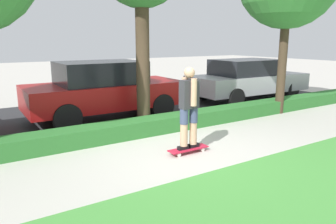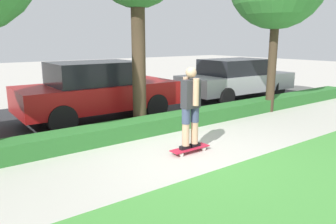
{
  "view_description": "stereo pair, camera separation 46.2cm",
  "coord_description": "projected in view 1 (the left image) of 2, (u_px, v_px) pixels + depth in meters",
  "views": [
    {
      "loc": [
        -3.53,
        -4.97,
        2.19
      ],
      "look_at": [
        0.05,
        0.6,
        0.72
      ],
      "focal_mm": 35.0,
      "sensor_mm": 36.0,
      "label": 1
    },
    {
      "loc": [
        -3.91,
        -4.71,
        2.19
      ],
      "look_at": [
        0.05,
        0.6,
        0.72
      ],
      "focal_mm": 35.0,
      "sensor_mm": 36.0,
      "label": 2
    }
  ],
  "objects": [
    {
      "name": "skateboard",
      "position": [
        188.0,
        149.0,
        6.45
      ],
      "size": [
        0.85,
        0.24,
        0.1
      ],
      "color": "red",
      "rests_on": "ground_plane"
    },
    {
      "name": "grass_lawn_strip",
      "position": [
        325.0,
        224.0,
        3.96
      ],
      "size": [
        18.04,
        4.0,
        0.01
      ],
      "color": "#47933D",
      "rests_on": "ground_plane"
    },
    {
      "name": "hedge_row",
      "position": [
        143.0,
        127.0,
        7.7
      ],
      "size": [
        18.04,
        0.6,
        0.37
      ],
      "color": "#2D702D",
      "rests_on": "ground_plane"
    },
    {
      "name": "ground_plane",
      "position": [
        182.0,
        154.0,
        6.42
      ],
      "size": [
        60.0,
        60.0,
        0.0
      ],
      "primitive_type": "plane",
      "color": "#BCB7AD"
    },
    {
      "name": "parked_car_middle",
      "position": [
        104.0,
        89.0,
        9.12
      ],
      "size": [
        4.33,
        1.91,
        1.61
      ],
      "rotation": [
        0.0,
        0.0,
        -0.01
      ],
      "color": "maroon",
      "rests_on": "ground_plane"
    },
    {
      "name": "parked_car_rear",
      "position": [
        248.0,
        79.0,
        12.11
      ],
      "size": [
        4.65,
        1.96,
        1.48
      ],
      "rotation": [
        0.0,
        0.0,
        -0.03
      ],
      "color": "#B7B7BC",
      "rests_on": "ground_plane"
    },
    {
      "name": "skater_person",
      "position": [
        189.0,
        106.0,
        6.26
      ],
      "size": [
        0.48,
        0.41,
        1.59
      ],
      "color": "black",
      "rests_on": "skateboard"
    },
    {
      "name": "street_asphalt",
      "position": [
        102.0,
        114.0,
        9.87
      ],
      "size": [
        18.04,
        5.0,
        0.01
      ],
      "color": "#2D2D30",
      "rests_on": "ground_plane"
    }
  ]
}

